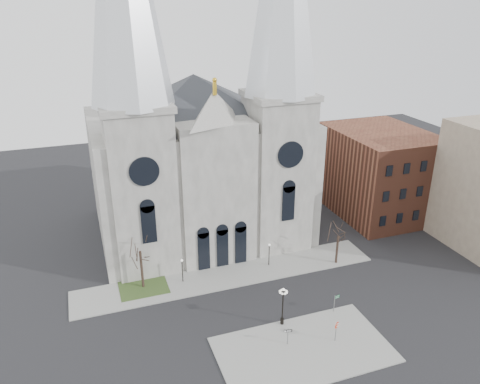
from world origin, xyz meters
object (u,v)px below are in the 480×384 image
object	(u,v)px
stop_sign	(336,327)
street_name_sign	(335,302)
globe_lamp	(283,302)
one_way_sign	(288,334)

from	to	relation	value
stop_sign	street_name_sign	distance (m)	5.12
stop_sign	globe_lamp	xyz separation A→B (m)	(-4.20, 4.44, 1.18)
globe_lamp	street_name_sign	size ratio (longest dim) A/B	2.15
stop_sign	one_way_sign	world-z (taller)	stop_sign
stop_sign	street_name_sign	xyz separation A→B (m)	(2.47, 4.46, -0.49)
stop_sign	globe_lamp	size ratio (longest dim) A/B	0.53
globe_lamp	one_way_sign	distance (m)	3.70
one_way_sign	street_name_sign	bearing A→B (deg)	38.19
one_way_sign	street_name_sign	xyz separation A→B (m)	(7.49, 3.24, -0.06)
stop_sign	one_way_sign	bearing A→B (deg)	158.28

